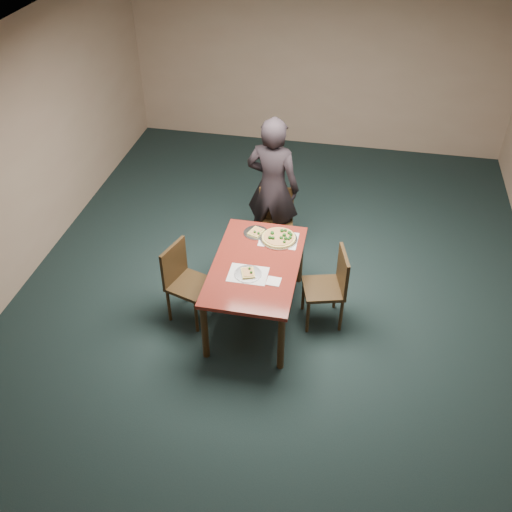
% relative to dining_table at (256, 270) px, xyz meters
% --- Properties ---
extents(ground, '(8.00, 8.00, 0.00)m').
position_rel_dining_table_xyz_m(ground, '(0.16, 0.31, -0.66)').
color(ground, black).
rests_on(ground, ground).
extents(room_shell, '(8.00, 8.00, 8.00)m').
position_rel_dining_table_xyz_m(room_shell, '(0.16, 0.31, 1.08)').
color(room_shell, tan).
rests_on(room_shell, ground).
extents(dining_table, '(0.90, 1.50, 0.75)m').
position_rel_dining_table_xyz_m(dining_table, '(0.00, 0.00, 0.00)').
color(dining_table, '#5B1712').
rests_on(dining_table, ground).
extents(chair_far, '(0.48, 0.48, 0.91)m').
position_rel_dining_table_xyz_m(chair_far, '(0.02, 1.16, -0.14)').
color(chair_far, black).
rests_on(chair_far, ground).
extents(chair_left, '(0.53, 0.53, 0.91)m').
position_rel_dining_table_xyz_m(chair_left, '(-0.77, -0.12, -0.14)').
color(chair_left, black).
rests_on(chair_left, ground).
extents(chair_right, '(0.51, 0.51, 0.91)m').
position_rel_dining_table_xyz_m(chair_right, '(0.80, 0.10, -0.14)').
color(chair_right, black).
rests_on(chair_right, ground).
extents(diner, '(0.72, 0.54, 1.81)m').
position_rel_dining_table_xyz_m(diner, '(-0.05, 1.28, 0.25)').
color(diner, black).
rests_on(diner, ground).
extents(placemat_main, '(0.42, 0.32, 0.00)m').
position_rel_dining_table_xyz_m(placemat_main, '(0.16, 0.46, 0.09)').
color(placemat_main, white).
rests_on(placemat_main, dining_table).
extents(placemat_near, '(0.40, 0.30, 0.00)m').
position_rel_dining_table_xyz_m(placemat_near, '(-0.05, -0.19, 0.09)').
color(placemat_near, white).
rests_on(placemat_near, dining_table).
extents(pizza_pan, '(0.41, 0.41, 0.08)m').
position_rel_dining_table_xyz_m(pizza_pan, '(0.17, 0.46, 0.12)').
color(pizza_pan, silver).
rests_on(pizza_pan, dining_table).
extents(slice_plate_near, '(0.28, 0.28, 0.06)m').
position_rel_dining_table_xyz_m(slice_plate_near, '(-0.05, -0.19, 0.11)').
color(slice_plate_near, silver).
rests_on(slice_plate_near, dining_table).
extents(slice_plate_far, '(0.28, 0.28, 0.06)m').
position_rel_dining_table_xyz_m(slice_plate_far, '(-0.10, 0.53, 0.10)').
color(slice_plate_far, silver).
rests_on(slice_plate_far, dining_table).
extents(napkin, '(0.15, 0.15, 0.01)m').
position_rel_dining_table_xyz_m(napkin, '(0.23, -0.25, 0.09)').
color(napkin, white).
rests_on(napkin, dining_table).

